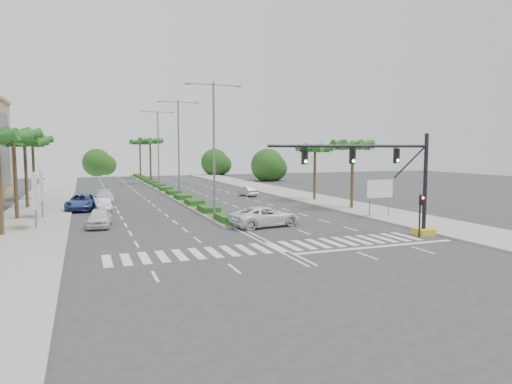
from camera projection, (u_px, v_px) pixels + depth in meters
ground at (275, 247)px, 28.43m from camera, size 160.00×160.00×0.00m
footpath_right at (328, 202)px, 52.41m from camera, size 6.00×120.00×0.15m
footpath_left at (36, 215)px, 41.65m from camera, size 6.00×120.00×0.15m
median at (160, 188)px, 70.29m from camera, size 2.20×75.00×0.20m
median_grass at (160, 187)px, 70.28m from camera, size 1.80×75.00×0.04m
signal_gantry at (399, 188)px, 31.39m from camera, size 12.60×1.20×7.20m
pedestrian_signal at (421, 208)px, 31.36m from camera, size 0.28×0.36×3.00m
direction_sign at (380, 190)px, 40.41m from camera, size 2.70×0.11×3.40m
billboard_near at (35, 191)px, 34.18m from camera, size 0.18×2.10×4.35m
billboard_far at (41, 185)px, 39.76m from camera, size 0.18×2.10×4.35m
palm_left_mid at (13, 138)px, 38.67m from camera, size 4.57×4.68×7.95m
palm_left_far at (25, 145)px, 46.16m from camera, size 4.57×4.68×7.35m
palm_left_end at (32, 142)px, 53.57m from camera, size 4.57×4.68×7.75m
palm_right_near at (353, 148)px, 46.01m from camera, size 4.57×4.68×7.05m
palm_right_far at (315, 151)px, 53.48m from camera, size 4.57×4.68×6.75m
palm_median_a at (150, 143)px, 78.93m from camera, size 4.57×4.68×8.05m
palm_median_b at (140, 144)px, 92.88m from camera, size 4.57×4.68×8.05m
streetlight_near at (214, 141)px, 40.81m from camera, size 5.10×0.25×12.00m
streetlight_mid at (179, 143)px, 55.70m from camera, size 5.10×0.25×12.00m
streetlight_far at (158, 144)px, 70.59m from camera, size 5.10×0.25×12.00m
car_parked_a at (100, 218)px, 35.75m from camera, size 2.25×4.48×1.47m
car_parked_b at (102, 205)px, 44.44m from camera, size 1.86×4.23×1.35m
car_parked_c at (82, 202)px, 45.73m from camera, size 3.37×6.02×1.59m
car_parked_d at (104, 197)px, 51.23m from camera, size 2.40×5.24×1.49m
car_crossing at (265, 216)px, 36.05m from camera, size 6.06×3.57×1.58m
car_right at (248, 191)px, 59.39m from camera, size 1.68×3.99×1.28m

